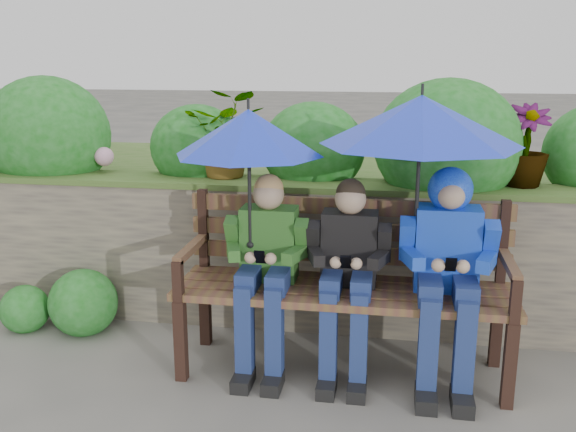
% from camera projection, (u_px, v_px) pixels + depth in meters
% --- Properties ---
extents(ground, '(60.00, 60.00, 0.00)m').
position_uv_depth(ground, '(285.00, 370.00, 3.93)').
color(ground, '#52514D').
rests_on(ground, ground).
extents(garden_backdrop, '(8.07, 2.84, 1.90)m').
position_uv_depth(garden_backdrop, '(308.00, 208.00, 5.32)').
color(garden_backdrop, '#5A534A').
rests_on(garden_backdrop, ground).
extents(park_bench, '(1.99, 0.58, 1.05)m').
position_uv_depth(park_bench, '(345.00, 274.00, 3.85)').
color(park_bench, black).
rests_on(park_bench, ground).
extents(boy_left, '(0.50, 0.58, 1.20)m').
position_uv_depth(boy_left, '(266.00, 262.00, 3.81)').
color(boy_left, '#245922').
rests_on(boy_left, ground).
extents(boy_middle, '(0.49, 0.57, 1.18)m').
position_uv_depth(boy_middle, '(348.00, 267.00, 3.73)').
color(boy_middle, black).
rests_on(boy_middle, ground).
extents(boy_right, '(0.55, 0.66, 1.26)m').
position_uv_depth(boy_right, '(448.00, 258.00, 3.63)').
color(boy_right, '#0911B3').
rests_on(boy_right, ground).
extents(umbrella_left, '(0.87, 0.87, 0.88)m').
position_uv_depth(umbrella_left, '(249.00, 133.00, 3.65)').
color(umbrella_left, '#1832D2').
rests_on(umbrella_left, ground).
extents(umbrella_right, '(1.12, 1.12, 0.95)m').
position_uv_depth(umbrella_right, '(421.00, 120.00, 3.51)').
color(umbrella_right, '#1832D2').
rests_on(umbrella_right, ground).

